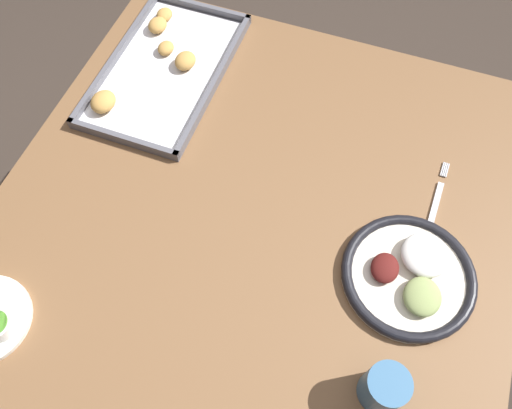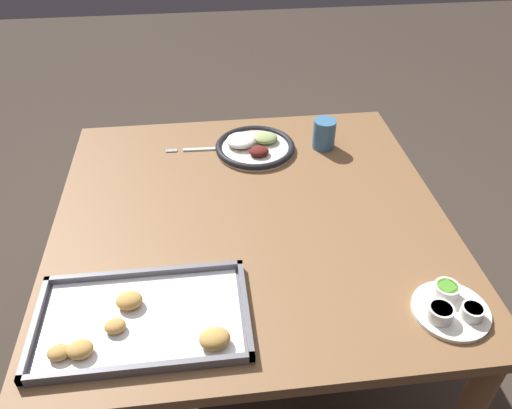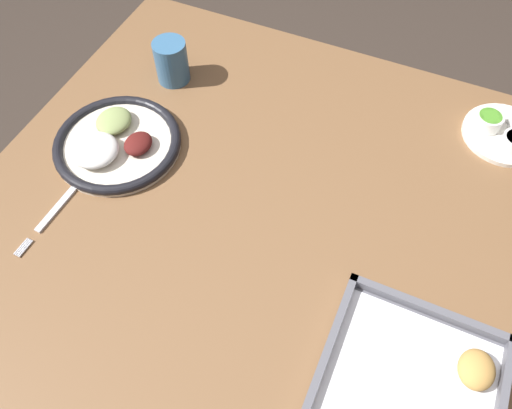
% 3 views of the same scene
% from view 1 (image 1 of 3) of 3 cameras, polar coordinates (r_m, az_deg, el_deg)
% --- Properties ---
extents(ground_plane, '(8.00, 8.00, 0.00)m').
position_cam_1_polar(ground_plane, '(1.65, 0.18, -11.90)').
color(ground_plane, '#382D26').
extents(dining_table, '(1.01, 1.02, 0.71)m').
position_cam_1_polar(dining_table, '(1.08, 0.26, -2.65)').
color(dining_table, brown).
rests_on(dining_table, ground_plane).
extents(dinner_plate, '(0.25, 0.25, 0.04)m').
position_cam_1_polar(dinner_plate, '(0.96, 17.21, -7.65)').
color(dinner_plate, beige).
rests_on(dinner_plate, dining_table).
extents(fork, '(0.20, 0.02, 0.00)m').
position_cam_1_polar(fork, '(1.05, 19.73, -0.34)').
color(fork, silver).
rests_on(fork, dining_table).
extents(baking_tray, '(0.44, 0.26, 0.04)m').
position_cam_1_polar(baking_tray, '(1.21, -10.65, 15.12)').
color(baking_tray, '#595960').
rests_on(baking_tray, dining_table).
extents(drinking_cup, '(0.07, 0.07, 0.09)m').
position_cam_1_polar(drinking_cup, '(0.86, 14.38, -19.64)').
color(drinking_cup, '#38668E').
rests_on(drinking_cup, dining_table).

